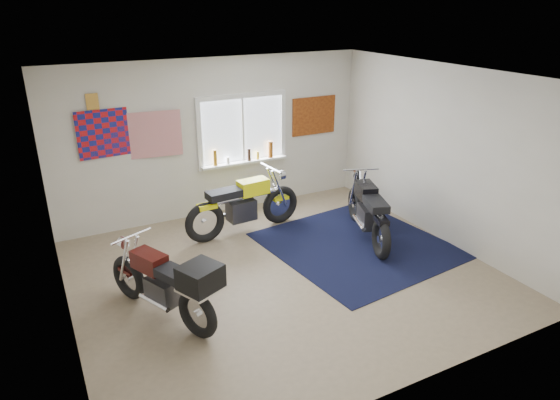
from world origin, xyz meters
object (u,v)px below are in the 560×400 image
navy_rug (357,245)px  yellow_triumph (243,206)px  black_chrome_bike (368,212)px  maroon_tourer (168,284)px

navy_rug → yellow_triumph: bearing=137.0°
yellow_triumph → black_chrome_bike: bearing=-38.5°
navy_rug → black_chrome_bike: bearing=28.6°
black_chrome_bike → yellow_triumph: bearing=75.6°
navy_rug → maroon_tourer: 3.21m
yellow_triumph → maroon_tourer: yellow_triumph is taller
navy_rug → black_chrome_bike: 0.55m
black_chrome_bike → maroon_tourer: 3.49m
black_chrome_bike → maroon_tourer: bearing=121.6°
black_chrome_bike → maroon_tourer: black_chrome_bike is taller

